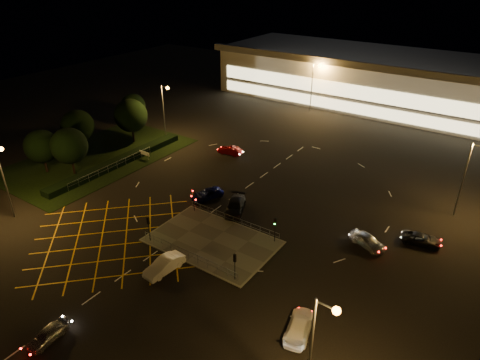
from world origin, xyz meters
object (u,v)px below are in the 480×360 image
Objects in this scene: signal_se at (235,262)px; car_left_blue at (207,194)px; signal_ne at (275,225)px; car_right_silver at (367,241)px; car_queue_white at (164,265)px; car_circ_red at (230,150)px; car_near_silver at (47,335)px; car_far_dkgrey at (235,206)px; car_approach_white at (300,326)px; signal_sw at (149,224)px; signal_nw at (194,195)px; car_east_grey at (421,239)px.

car_left_blue is (-12.80, 11.63, -1.73)m from signal_se.
car_right_silver is (9.09, 5.30, -1.62)m from signal_ne.
car_circ_red is (-11.82, 28.40, -0.08)m from car_queue_white.
car_far_dkgrey is at bearing 82.87° from car_near_silver.
car_circ_red is (-18.72, 25.40, -1.68)m from signal_se.
car_near_silver is 0.74× the size of car_approach_white.
signal_sw is 12.00m from signal_se.
car_approach_white is (21.38, -14.03, 0.10)m from car_left_blue.
signal_ne is at bearing 140.54° from car_right_silver.
signal_se is 1.00× the size of signal_nw.
signal_nw reaches higher than car_right_silver.
car_queue_white is at bearing 122.42° from car_east_grey.
signal_ne is 13.42m from car_left_blue.
car_queue_white is at bearing -122.11° from signal_ne.
signal_sw reaches higher than car_right_silver.
signal_se reaches higher than car_near_silver.
car_far_dkgrey is at bearing 118.10° from car_right_silver.
signal_sw is at bearing 154.93° from car_queue_white.
signal_se is 14.41m from signal_nw.
signal_se is 0.72× the size of car_east_grey.
signal_ne is (12.00, 0.00, 0.00)m from signal_nw.
signal_sw is at bearing -90.00° from signal_nw.
signal_se is at bearing 30.05° from car_circ_red.
car_right_silver is (17.93, 28.70, 0.11)m from car_near_silver.
signal_sw is at bearing 142.49° from car_right_silver.
signal_nw is 27.70m from car_east_grey.
car_approach_white is (15.49, 0.60, -0.04)m from car_queue_white.
car_far_dkgrey reaches higher than car_near_silver.
car_right_silver is at bearing 60.13° from car_circ_red.
car_far_dkgrey is (-7.62, 3.01, -1.59)m from signal_ne.
car_approach_white is (8.59, -2.40, -1.63)m from signal_se.
signal_se is 7.99m from signal_ne.
car_circ_red is at bearing 134.21° from car_left_blue.
car_far_dkgrey is at bearing 94.50° from car_east_grey.
car_near_silver is 33.84m from car_right_silver.
signal_nw is 21.80m from car_right_silver.
signal_ne is 0.69× the size of car_left_blue.
car_near_silver is 27.32m from car_left_blue.
car_near_silver is 12.55m from car_queue_white.
signal_sw is at bearing -19.57° from car_approach_white.
car_near_silver is at bearing -116.29° from car_far_dkgrey.
signal_ne is 10.64m from car_right_silver.
car_queue_white is 0.88× the size of car_far_dkgrey.
car_right_silver is at bearing -104.73° from car_approach_white.
signal_se is 0.75× the size of car_circ_red.
signal_sw is 6.13m from car_queue_white.
car_queue_white is (-6.90, -10.99, -1.59)m from signal_ne.
signal_sw is 24.98m from car_right_silver.
car_queue_white reaches higher than car_right_silver.
car_far_dkgrey is at bearing 158.48° from signal_ne.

